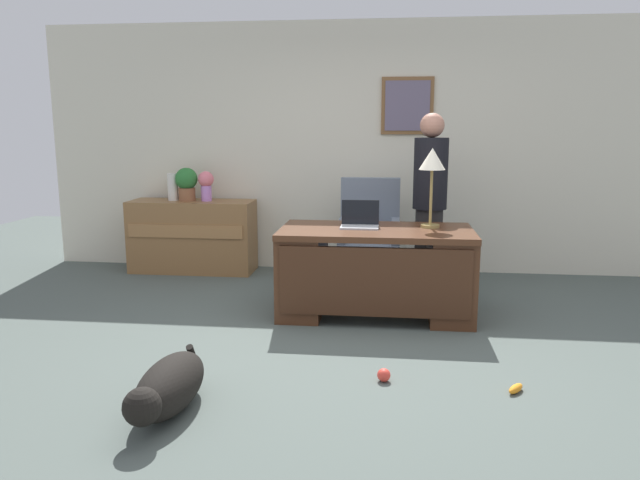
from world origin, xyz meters
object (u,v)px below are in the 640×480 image
Objects in this scene: credenza at (193,236)px; laptop at (360,221)px; vase_empty at (173,187)px; potted_plant at (187,183)px; desk_lamp at (432,164)px; vase_with_flowers at (206,184)px; dog_toy_bone at (516,389)px; desk at (376,269)px; dog_toy_ball at (384,375)px; armchair at (369,238)px; dog_lying at (168,387)px; person_standing at (430,202)px.

laptop reaches higher than credenza.
vase_empty is 0.17m from potted_plant.
desk_lamp is 2.99m from vase_empty.
vase_with_flowers is 2.21× the size of dog_toy_bone.
desk_lamp is (0.45, 0.15, 0.88)m from desk.
vase_empty is 3.72m from dog_toy_ball.
laptop is 1.66m from dog_toy_ball.
dog_toy_bone is (3.14, -2.82, -0.91)m from vase_empty.
dog_toy_bone is (0.80, -0.07, -0.02)m from dog_toy_ball.
vase_with_flowers is at bearing 152.27° from desk_lamp.
potted_plant reaches higher than armchair.
desk_lamp is at bearing 5.98° from laptop.
laptop is (0.96, 2.03, 0.65)m from dog_lying.
credenza is 2.34m from laptop.
person_standing is 5.31× the size of vase_with_flowers.
person_standing is at bearing -12.24° from vase_empty.
potted_plant is at bearing 146.67° from desk.
laptop is at bearing -31.35° from vase_empty.
desk_lamp is (2.50, -1.22, 0.88)m from credenza.
dog_lying reaches higher than dog_toy_bone.
dog_toy_bone is at bearing 13.99° from dog_lying.
desk is 2.41× the size of desk_lamp.
person_standing is at bearing 100.30° from dog_toy_bone.
desk_lamp is 4.58× the size of dog_toy_bone.
person_standing is at bearing 79.70° from dog_toy_ball.
credenza reaches higher than desk.
laptop is (-0.05, -0.94, 0.32)m from armchair.
desk_lamp is (-0.03, -0.63, 0.39)m from person_standing.
laptop is 0.76m from desk_lamp.
credenza is 0.58m from vase_empty.
desk_lamp reaches higher than dog_toy_bone.
vase_empty is 2.03× the size of dog_toy_bone.
dog_toy_ball is at bearing 174.90° from dog_toy_bone.
potted_plant is 3.64m from dog_toy_ball.
desk_lamp reaches higher than dog_lying.
credenza is at bearing 153.94° from desk_lamp.
armchair is at bearing 71.14° from dog_lying.
person_standing is at bearing -23.26° from armchair.
dog_lying is at bearing -76.86° from vase_with_flowers.
vase_empty is (-2.11, 1.29, 0.14)m from laptop.
dog_toy_bone is at bearing -58.34° from desk.
vase_empty is 3.51× the size of dog_toy_ball.
desk_lamp is at bearing 105.32° from dog_toy_bone.
potted_plant is (-2.58, 0.59, 0.10)m from person_standing.
dog_lying is at bearing -73.34° from potted_plant.
vase_empty reaches higher than dog_toy_bone.
dog_lying is 2.74× the size of vase_with_flowers.
desk reaches higher than dog_lying.
potted_plant is at bearing 154.33° from desk_lamp.
person_standing reaches higher than vase_empty.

